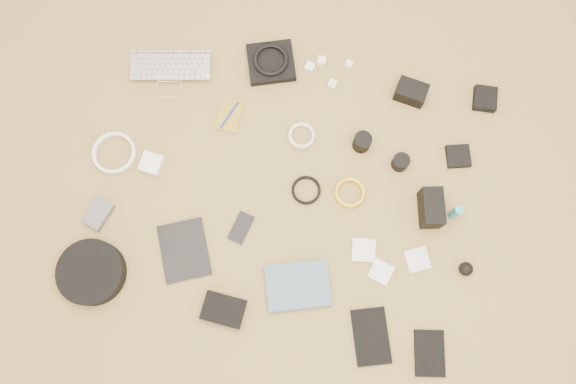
% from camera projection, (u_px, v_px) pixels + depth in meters
% --- Properties ---
extents(laptop, '(0.34, 0.26, 0.02)m').
position_uv_depth(laptop, '(170.00, 77.00, 2.11)').
color(laptop, silver).
rests_on(laptop, ground).
extents(headphone_pouch, '(0.21, 0.21, 0.03)m').
position_uv_depth(headphone_pouch, '(271.00, 63.00, 2.12)').
color(headphone_pouch, black).
rests_on(headphone_pouch, ground).
extents(headphones, '(0.14, 0.14, 0.02)m').
position_uv_depth(headphones, '(271.00, 60.00, 2.10)').
color(headphones, black).
rests_on(headphones, headphone_pouch).
extents(charger_a, '(0.04, 0.04, 0.03)m').
position_uv_depth(charger_a, '(310.00, 68.00, 2.12)').
color(charger_a, white).
rests_on(charger_a, ground).
extents(charger_b, '(0.03, 0.03, 0.03)m').
position_uv_depth(charger_b, '(321.00, 61.00, 2.13)').
color(charger_b, white).
rests_on(charger_b, ground).
extents(charger_c, '(0.03, 0.03, 0.02)m').
position_uv_depth(charger_c, '(349.00, 64.00, 2.13)').
color(charger_c, white).
rests_on(charger_c, ground).
extents(charger_d, '(0.04, 0.04, 0.03)m').
position_uv_depth(charger_d, '(332.00, 85.00, 2.10)').
color(charger_d, white).
rests_on(charger_d, ground).
extents(dslr_camera, '(0.12, 0.10, 0.06)m').
position_uv_depth(dslr_camera, '(411.00, 92.00, 2.08)').
color(dslr_camera, black).
rests_on(dslr_camera, ground).
extents(lens_pouch, '(0.09, 0.10, 0.03)m').
position_uv_depth(lens_pouch, '(485.00, 99.00, 2.09)').
color(lens_pouch, black).
rests_on(lens_pouch, ground).
extents(notebook_olive, '(0.09, 0.13, 0.01)m').
position_uv_depth(notebook_olive, '(230.00, 115.00, 2.09)').
color(notebook_olive, olive).
rests_on(notebook_olive, ground).
extents(pen_blue, '(0.05, 0.11, 0.01)m').
position_uv_depth(pen_blue, '(229.00, 115.00, 2.08)').
color(pen_blue, '#131DA2').
rests_on(pen_blue, notebook_olive).
extents(cable_white_a, '(0.13, 0.13, 0.01)m').
position_uv_depth(cable_white_a, '(302.00, 136.00, 2.06)').
color(cable_white_a, white).
rests_on(cable_white_a, ground).
extents(lens_a, '(0.07, 0.07, 0.07)m').
position_uv_depth(lens_a, '(362.00, 142.00, 2.03)').
color(lens_a, black).
rests_on(lens_a, ground).
extents(lens_b, '(0.06, 0.06, 0.06)m').
position_uv_depth(lens_b, '(401.00, 162.00, 2.02)').
color(lens_b, black).
rests_on(lens_b, ground).
extents(card_reader, '(0.10, 0.10, 0.02)m').
position_uv_depth(card_reader, '(458.00, 156.00, 2.04)').
color(card_reader, black).
rests_on(card_reader, ground).
extents(power_brick, '(0.08, 0.08, 0.03)m').
position_uv_depth(power_brick, '(151.00, 164.00, 2.03)').
color(power_brick, white).
rests_on(power_brick, ground).
extents(cable_white_b, '(0.19, 0.19, 0.01)m').
position_uv_depth(cable_white_b, '(115.00, 153.00, 2.05)').
color(cable_white_b, white).
rests_on(cable_white_b, ground).
extents(cable_black, '(0.12, 0.12, 0.01)m').
position_uv_depth(cable_black, '(306.00, 190.00, 2.02)').
color(cable_black, black).
rests_on(cable_black, ground).
extents(cable_yellow, '(0.11, 0.11, 0.01)m').
position_uv_depth(cable_yellow, '(350.00, 193.00, 2.01)').
color(cable_yellow, gold).
rests_on(cable_yellow, ground).
extents(flash, '(0.10, 0.14, 0.10)m').
position_uv_depth(flash, '(431.00, 208.00, 1.96)').
color(flash, black).
rests_on(flash, ground).
extents(lens_cleaner, '(0.04, 0.04, 0.10)m').
position_uv_depth(lens_cleaner, '(455.00, 212.00, 1.95)').
color(lens_cleaner, teal).
rests_on(lens_cleaner, ground).
extents(battery_charger, '(0.10, 0.12, 0.03)m').
position_uv_depth(battery_charger, '(99.00, 214.00, 1.99)').
color(battery_charger, '#535357').
rests_on(battery_charger, ground).
extents(tablet, '(0.23, 0.25, 0.01)m').
position_uv_depth(tablet, '(184.00, 250.00, 1.97)').
color(tablet, black).
rests_on(tablet, ground).
extents(phone, '(0.08, 0.12, 0.01)m').
position_uv_depth(phone, '(241.00, 228.00, 1.98)').
color(phone, black).
rests_on(phone, ground).
extents(filter_case_left, '(0.09, 0.09, 0.01)m').
position_uv_depth(filter_case_left, '(364.00, 250.00, 1.96)').
color(filter_case_left, silver).
rests_on(filter_case_left, ground).
extents(filter_case_mid, '(0.09, 0.09, 0.01)m').
position_uv_depth(filter_case_mid, '(381.00, 272.00, 1.95)').
color(filter_case_mid, silver).
rests_on(filter_case_mid, ground).
extents(filter_case_right, '(0.10, 0.10, 0.01)m').
position_uv_depth(filter_case_right, '(417.00, 260.00, 1.96)').
color(filter_case_right, silver).
rests_on(filter_case_right, ground).
extents(air_blower, '(0.06, 0.06, 0.05)m').
position_uv_depth(air_blower, '(466.00, 269.00, 1.93)').
color(air_blower, black).
rests_on(air_blower, ground).
extents(headphone_case, '(0.26, 0.26, 0.06)m').
position_uv_depth(headphone_case, '(92.00, 272.00, 1.92)').
color(headphone_case, black).
rests_on(headphone_case, ground).
extents(drive_case, '(0.15, 0.11, 0.04)m').
position_uv_depth(drive_case, '(223.00, 310.00, 1.90)').
color(drive_case, black).
rests_on(drive_case, ground).
extents(paperback, '(0.25, 0.22, 0.02)m').
position_uv_depth(paperback, '(301.00, 310.00, 1.91)').
color(paperback, '#48657A').
rests_on(paperback, ground).
extents(notebook_black_a, '(0.17, 0.21, 0.01)m').
position_uv_depth(notebook_black_a, '(371.00, 336.00, 1.89)').
color(notebook_black_a, black).
rests_on(notebook_black_a, ground).
extents(notebook_black_b, '(0.12, 0.17, 0.01)m').
position_uv_depth(notebook_black_b, '(429.00, 353.00, 1.88)').
color(notebook_black_b, black).
rests_on(notebook_black_b, ground).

